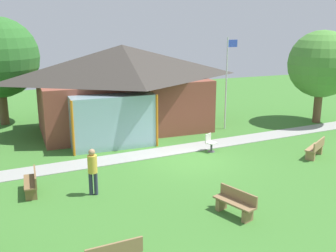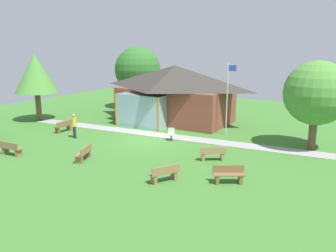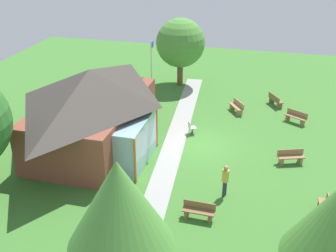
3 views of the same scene
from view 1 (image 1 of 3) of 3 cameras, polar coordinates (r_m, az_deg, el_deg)
ground_plane at (r=18.55m, az=3.18°, el=-4.74°), size 44.00×44.00×0.00m
pavilion at (r=23.06m, az=-6.35°, el=5.50°), size 10.09×6.90×4.78m
footpath at (r=19.90m, az=1.35°, el=-3.30°), size 23.14×3.22×0.03m
flagpole at (r=23.29m, az=8.23°, el=6.49°), size 0.64×0.08×5.19m
bench_front_center at (r=13.65m, az=9.36°, el=-10.60°), size 0.92×1.56×0.84m
bench_mid_left at (r=15.80m, az=-18.46°, el=-7.56°), size 0.48×1.51×0.84m
bench_mid_right at (r=19.96m, az=19.88°, el=-3.00°), size 1.50×1.18×0.84m
patio_chair_lawn_spare at (r=19.66m, az=5.92°, el=-2.38°), size 0.60×0.60×0.86m
visitor_strolling_lawn at (r=14.92m, az=-10.47°, el=-5.80°), size 0.34×0.34×1.74m
tree_east_hedge at (r=26.09m, az=20.63°, el=8.06°), size 3.95×3.95×5.54m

